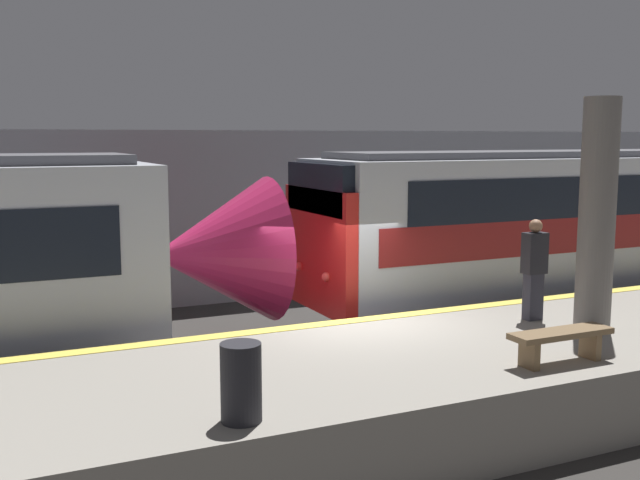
{
  "coord_description": "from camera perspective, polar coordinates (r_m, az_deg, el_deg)",
  "views": [
    {
      "loc": [
        -5.65,
        -10.8,
        4.02
      ],
      "look_at": [
        -0.25,
        0.87,
        2.26
      ],
      "focal_mm": 42.0,
      "sensor_mm": 36.0,
      "label": 1
    }
  ],
  "objects": [
    {
      "name": "platform",
      "position": [
        11.01,
        7.66,
        -10.81
      ],
      "size": [
        40.0,
        4.05,
        1.04
      ],
      "color": "gray",
      "rests_on": "ground"
    },
    {
      "name": "person_waiting",
      "position": [
        12.75,
        16.0,
        -2.0
      ],
      "size": [
        0.38,
        0.24,
        1.67
      ],
      "color": "#2D2D38",
      "rests_on": "platform"
    },
    {
      "name": "station_rear_barrier",
      "position": [
        18.34,
        -6.75,
        1.74
      ],
      "size": [
        50.0,
        0.15,
        4.19
      ],
      "color": "#939399",
      "rests_on": "ground"
    },
    {
      "name": "support_pillar_near",
      "position": [
        12.3,
        20.36,
        1.79
      ],
      "size": [
        0.55,
        0.55,
        3.6
      ],
      "color": "slate",
      "rests_on": "platform"
    },
    {
      "name": "trash_bin",
      "position": [
        8.08,
        -6.04,
        -10.74
      ],
      "size": [
        0.44,
        0.44,
        0.85
      ],
      "color": "#232328",
      "rests_on": "platform"
    },
    {
      "name": "ground_plane",
      "position": [
        12.83,
        2.68,
        -10.45
      ],
      "size": [
        120.0,
        120.0,
        0.0
      ],
      "primitive_type": "plane",
      "color": "#33302D"
    },
    {
      "name": "platform_bench",
      "position": [
        10.52,
        17.87,
        -7.16
      ],
      "size": [
        1.5,
        0.4,
        0.45
      ],
      "color": "brown",
      "rests_on": "platform"
    }
  ]
}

